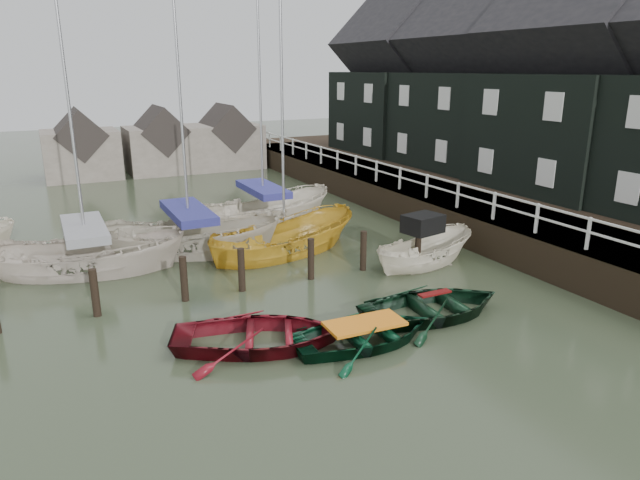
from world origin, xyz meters
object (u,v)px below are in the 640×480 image
rowboat_red (261,346)px  sailboat_c (285,251)px  rowboat_dkgreen (433,316)px  sailboat_b (191,250)px  rowboat_green (364,343)px  sailboat_d (264,221)px  motorboat (424,262)px  sailboat_a (89,269)px

rowboat_red → sailboat_c: 7.78m
rowboat_dkgreen → sailboat_b: 10.05m
rowboat_green → rowboat_dkgreen: size_ratio=0.90×
rowboat_dkgreen → sailboat_d: bearing=7.2°
rowboat_green → motorboat: (5.03, 4.34, 0.09)m
rowboat_green → sailboat_b: bearing=14.7°
sailboat_c → rowboat_dkgreen: bearing=177.5°
rowboat_green → sailboat_c: (1.14, 7.92, 0.01)m
sailboat_b → sailboat_a: bearing=123.2°
rowboat_red → sailboat_c: size_ratio=0.40×
sailboat_b → rowboat_red: bearing=-158.0°
rowboat_dkgreen → sailboat_b: sailboat_b is taller
rowboat_dkgreen → motorboat: size_ratio=0.92×
motorboat → sailboat_a: bearing=55.6°
rowboat_red → rowboat_green: size_ratio=1.14×
motorboat → sailboat_c: bearing=35.8°
rowboat_green → sailboat_d: (1.96, 12.33, 0.06)m
rowboat_dkgreen → sailboat_a: 11.80m
rowboat_red → rowboat_dkgreen: rowboat_red is taller
sailboat_a → rowboat_green: bearing=-130.7°
rowboat_green → sailboat_c: size_ratio=0.35×
sailboat_a → sailboat_c: sailboat_a is taller
rowboat_green → sailboat_a: (-5.79, 8.87, 0.06)m
rowboat_green → motorboat: bearing=-47.1°
motorboat → sailboat_d: sailboat_d is taller
rowboat_dkgreen → motorboat: (2.42, 3.75, 0.09)m
motorboat → sailboat_d: bearing=9.4°
rowboat_red → rowboat_dkgreen: 5.06m
rowboat_green → rowboat_dkgreen: bearing=-75.2°
rowboat_dkgreen → motorboat: 4.46m
rowboat_red → sailboat_b: sailboat_b is taller
motorboat → sailboat_b: 8.79m
rowboat_green → sailboat_a: size_ratio=0.35×
rowboat_green → sailboat_a: 10.60m
motorboat → sailboat_c: size_ratio=0.42×
motorboat → sailboat_a: sailboat_a is taller
sailboat_a → sailboat_d: bearing=-49.7°
rowboat_red → sailboat_b: (0.32, 8.45, 0.06)m
sailboat_b → sailboat_c: bearing=-91.2°
motorboat → sailboat_b: (-7.14, 5.12, -0.03)m
sailboat_a → sailboat_c: (6.92, -0.96, -0.05)m
sailboat_a → sailboat_b: 3.73m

